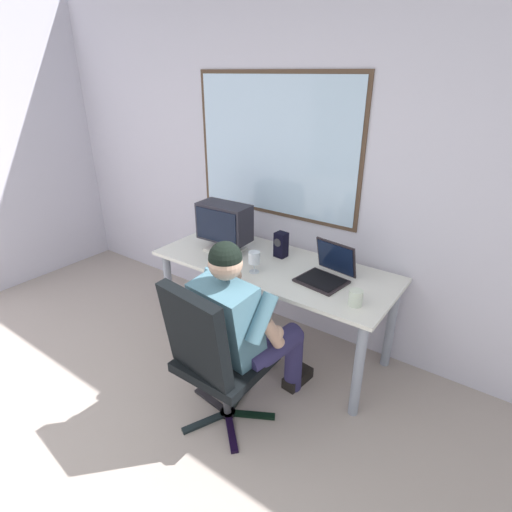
# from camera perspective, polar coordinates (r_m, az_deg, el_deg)

# --- Properties ---
(wall_rear) EXTENTS (5.43, 0.08, 2.75)m
(wall_rear) POSITION_cam_1_polar(r_m,az_deg,el_deg) (3.12, 6.49, 12.88)
(wall_rear) COLOR silver
(wall_rear) RESTS_ON ground
(desk) EXTENTS (1.80, 0.73, 0.72)m
(desk) POSITION_cam_1_polar(r_m,az_deg,el_deg) (3.01, 2.38, -2.85)
(desk) COLOR gray
(desk) RESTS_ON ground
(office_chair) EXTENTS (0.58, 0.61, 0.99)m
(office_chair) POSITION_cam_1_polar(r_m,az_deg,el_deg) (2.38, -6.33, -13.38)
(office_chair) COLOR black
(office_chair) RESTS_ON ground
(person_seated) EXTENTS (0.55, 0.81, 1.19)m
(person_seated) POSITION_cam_1_polar(r_m,az_deg,el_deg) (2.49, -1.76, -9.37)
(person_seated) COLOR navy
(person_seated) RESTS_ON ground
(crt_monitor) EXTENTS (0.42, 0.23, 0.38)m
(crt_monitor) POSITION_cam_1_polar(r_m,az_deg,el_deg) (3.12, -4.51, 4.62)
(crt_monitor) COLOR beige
(crt_monitor) RESTS_ON desk
(laptop) EXTENTS (0.35, 0.36, 0.25)m
(laptop) POSITION_cam_1_polar(r_m,az_deg,el_deg) (2.77, 10.13, -1.97)
(laptop) COLOR black
(laptop) RESTS_ON desk
(wine_glass) EXTENTS (0.08, 0.08, 0.15)m
(wine_glass) POSITION_cam_1_polar(r_m,az_deg,el_deg) (2.80, -0.26, -0.38)
(wine_glass) COLOR silver
(wine_glass) RESTS_ON desk
(desk_speaker) EXTENTS (0.09, 0.09, 0.19)m
(desk_speaker) POSITION_cam_1_polar(r_m,az_deg,el_deg) (3.05, 3.50, 1.62)
(desk_speaker) COLOR black
(desk_speaker) RESTS_ON desk
(coffee_mug) EXTENTS (0.08, 0.08, 0.10)m
(coffee_mug) POSITION_cam_1_polar(r_m,az_deg,el_deg) (2.51, 13.89, -5.74)
(coffee_mug) COLOR silver
(coffee_mug) RESTS_ON desk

